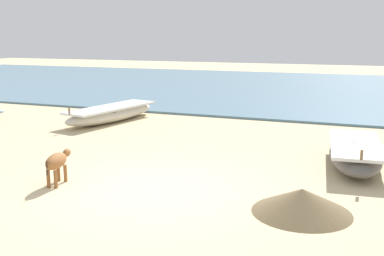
# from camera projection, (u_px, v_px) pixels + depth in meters

# --- Properties ---
(ground) EXTENTS (80.00, 80.00, 0.00)m
(ground) POSITION_uv_depth(u_px,v_px,m) (151.00, 191.00, 8.45)
(ground) COLOR #CCB789
(sea_water) EXTENTS (60.00, 20.00, 0.08)m
(sea_water) POSITION_uv_depth(u_px,v_px,m) (295.00, 88.00, 24.74)
(sea_water) COLOR slate
(sea_water) RESTS_ON ground
(fishing_boat_1) EXTENTS (1.39, 3.29, 0.74)m
(fishing_boat_1) POSITION_uv_depth(u_px,v_px,m) (355.00, 153.00, 10.02)
(fishing_boat_1) COLOR #5B5651
(fishing_boat_1) RESTS_ON ground
(fishing_boat_4) EXTENTS (1.81, 4.17, 0.72)m
(fishing_boat_4) POSITION_uv_depth(u_px,v_px,m) (111.00, 113.00, 15.27)
(fishing_boat_4) COLOR beige
(fishing_boat_4) RESTS_ON ground
(calf_far_brown) EXTENTS (0.39, 0.96, 0.63)m
(calf_far_brown) POSITION_uv_depth(u_px,v_px,m) (57.00, 162.00, 8.78)
(calf_far_brown) COLOR brown
(calf_far_brown) RESTS_ON ground
(debris_pile_1) EXTENTS (1.81, 1.81, 0.41)m
(debris_pile_1) POSITION_uv_depth(u_px,v_px,m) (302.00, 201.00, 7.39)
(debris_pile_1) COLOR brown
(debris_pile_1) RESTS_ON ground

